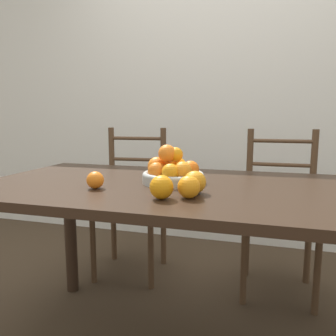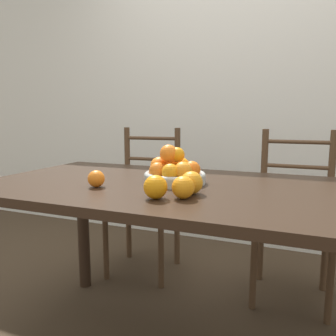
% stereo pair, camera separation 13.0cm
% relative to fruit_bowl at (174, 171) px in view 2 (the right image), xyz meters
% --- Properties ---
extents(wall_back, '(8.00, 0.06, 2.60)m').
position_rel_fruit_bowl_xyz_m(wall_back, '(0.08, 1.43, 0.47)').
color(wall_back, silver).
rests_on(wall_back, ground_plane).
extents(dining_table, '(1.78, 0.88, 0.78)m').
position_rel_fruit_bowl_xyz_m(dining_table, '(0.08, -0.03, -0.15)').
color(dining_table, black).
rests_on(dining_table, ground_plane).
extents(fruit_bowl, '(0.26, 0.26, 0.16)m').
position_rel_fruit_bowl_xyz_m(fruit_bowl, '(0.00, 0.00, 0.00)').
color(fruit_bowl, '#B2B7B2').
rests_on(fruit_bowl, dining_table).
extents(orange_loose_0, '(0.08, 0.08, 0.08)m').
position_rel_fruit_bowl_xyz_m(orange_loose_0, '(0.13, -0.17, -0.01)').
color(orange_loose_0, orange).
rests_on(orange_loose_0, dining_table).
extents(orange_loose_1, '(0.08, 0.08, 0.08)m').
position_rel_fruit_bowl_xyz_m(orange_loose_1, '(0.04, -0.28, -0.01)').
color(orange_loose_1, orange).
rests_on(orange_loose_1, dining_table).
extents(orange_loose_2, '(0.07, 0.07, 0.07)m').
position_rel_fruit_bowl_xyz_m(orange_loose_2, '(-0.26, -0.19, -0.02)').
color(orange_loose_2, orange).
rests_on(orange_loose_2, dining_table).
extents(orange_loose_3, '(0.08, 0.08, 0.08)m').
position_rel_fruit_bowl_xyz_m(orange_loose_3, '(0.13, -0.24, -0.01)').
color(orange_loose_3, orange).
rests_on(orange_loose_3, dining_table).
extents(chair_left, '(0.45, 0.43, 0.98)m').
position_rel_fruit_bowl_xyz_m(chair_left, '(-0.48, 0.69, -0.36)').
color(chair_left, '#513823').
rests_on(chair_left, ground_plane).
extents(chair_right, '(0.42, 0.40, 0.98)m').
position_rel_fruit_bowl_xyz_m(chair_right, '(0.48, 0.69, -0.36)').
color(chair_right, '#513823').
rests_on(chair_right, ground_plane).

